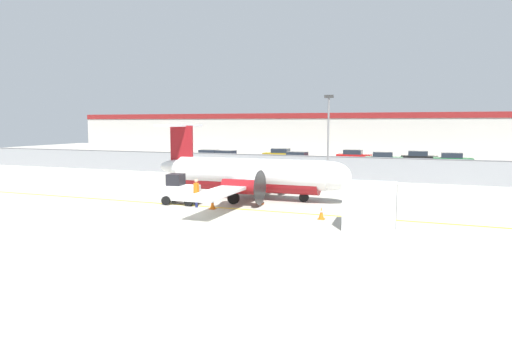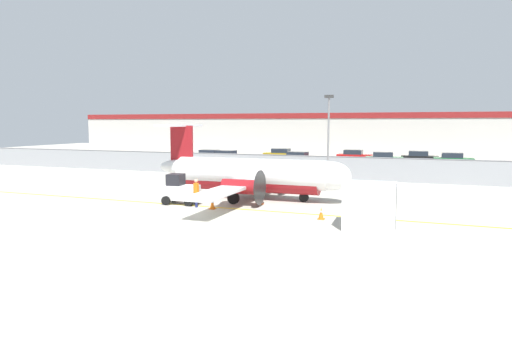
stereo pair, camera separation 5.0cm
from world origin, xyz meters
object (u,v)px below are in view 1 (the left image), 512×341
Objects in this scene: cargo_container at (370,206)px; parked_car_6 at (419,158)px; traffic_cone_near_right at (321,213)px; traffic_cone_far_left at (260,199)px; baggage_tug at (180,190)px; parked_car_0 at (208,156)px; traffic_cone_near_left at (212,204)px; apron_light_pole at (328,132)px; commuter_airplane at (254,175)px; parked_car_3 at (296,159)px; parked_car_4 at (354,156)px; parked_car_2 at (280,155)px; parked_car_7 at (453,160)px; ground_crew_worker at (196,191)px; parked_car_5 at (383,159)px; parked_car_1 at (227,157)px.

parked_car_6 is at bearing 84.73° from cargo_container.
traffic_cone_far_left is at bearing 146.08° from traffic_cone_near_right.
baggage_tug reaches higher than parked_car_0.
apron_light_pole is (4.15, 12.87, 3.99)m from traffic_cone_near_left.
parked_car_3 is (-3.60, 23.31, -0.71)m from commuter_airplane.
parked_car_6 is (24.80, 6.53, 0.00)m from parked_car_0.
traffic_cone_far_left is (2.09, 2.47, 0.00)m from traffic_cone_near_left.
parked_car_3 is 0.60× the size of apron_light_pole.
baggage_tug reaches higher than parked_car_4.
parked_car_0 is at bearing 107.17° from baggage_tug.
parked_car_2 reaches higher than traffic_cone_near_right.
commuter_airplane reaches higher than parked_car_7.
commuter_airplane is 4.48m from traffic_cone_near_left.
parked_car_7 is at bearing 31.57° from ground_crew_worker.
apron_light_pole is at bearing 141.70° from parked_car_0.
parked_car_5 is at bearing 42.70° from ground_crew_worker.
parked_car_4 is at bearing 88.11° from traffic_cone_far_left.
parked_car_3 and parked_car_5 have the same top height.
cargo_container reaches higher than ground_crew_worker.
parked_car_4 is (17.12, 6.32, 0.00)m from parked_car_0.
traffic_cone_far_left is 0.15× the size of parked_car_2.
traffic_cone_near_right is 36.26m from parked_car_2.
parked_car_1 is (-20.44, 28.68, -0.21)m from cargo_container.
parked_car_0 is 0.97× the size of parked_car_5.
parked_car_5 is at bearing 77.08° from traffic_cone_near_left.
parked_car_7 is at bearing 177.52° from parked_car_2.
apron_light_pole is (10.58, -20.38, 3.41)m from parked_car_2.
parked_car_6 is 1.00× the size of parked_car_7.
cargo_container is 15.86m from apron_light_pole.
parked_car_1 is 15.91m from parked_car_4.
baggage_tug is at bearing 98.06° from parked_car_2.
parked_car_3 reaches higher than traffic_cone_far_left.
parked_car_3 is at bearing 98.54° from commuter_airplane.
traffic_cone_near_left is 0.15× the size of parked_car_6.
ground_crew_worker is 28.48m from parked_car_1.
parked_car_7 is (7.41, 1.33, 0.00)m from parked_car_5.
parked_car_4 is 1.01× the size of parked_car_7.
commuter_airplane reaches higher than cargo_container.
parked_car_2 is at bearing 175.43° from parked_car_7.
parked_car_0 is (-15.02, 23.28, -0.71)m from commuter_airplane.
traffic_cone_near_left is at bearing 102.27° from parked_car_2.
commuter_airplane is 27.71m from parked_car_0.
traffic_cone_near_left is at bearing -42.76° from ground_crew_worker.
parked_car_1 is 18.59m from parked_car_5.
ground_crew_worker and parked_car_2 have the same top height.
baggage_tug is 0.58× the size of parked_car_6.
cargo_container is 0.57× the size of parked_car_1.
ground_crew_worker is 0.40× the size of parked_car_0.
apron_light_pole is (-6.65, -21.10, 3.41)m from parked_car_6.
parked_car_0 and parked_car_3 have the same top height.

